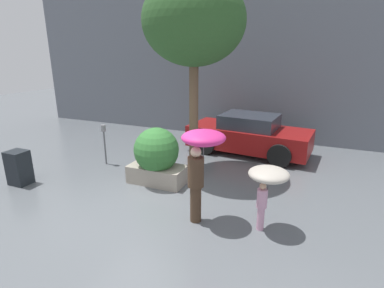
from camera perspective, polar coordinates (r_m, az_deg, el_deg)
ground_plane at (r=7.11m, az=-10.15°, el=-11.06°), size 40.00×40.00×0.00m
building_facade at (r=12.22m, az=6.27°, el=15.54°), size 18.00×0.30×6.00m
planter_box at (r=7.82m, az=-6.75°, el=-2.30°), size 1.49×1.17×1.49m
person_adult at (r=5.75m, az=1.66°, el=-1.96°), size 0.85×0.85×1.92m
person_child at (r=5.77m, az=14.21°, el=-6.52°), size 0.76×0.76×1.29m
parked_car_near at (r=10.29m, az=10.74°, el=1.69°), size 4.15×2.18×1.34m
street_tree at (r=8.19m, az=0.36°, el=22.13°), size 2.65×2.65×5.19m
parking_meter at (r=9.40m, az=-16.42°, el=1.45°), size 0.14×0.14×1.24m
newspaper_box at (r=9.00m, az=-30.10°, el=-3.92°), size 0.50×0.44×0.90m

